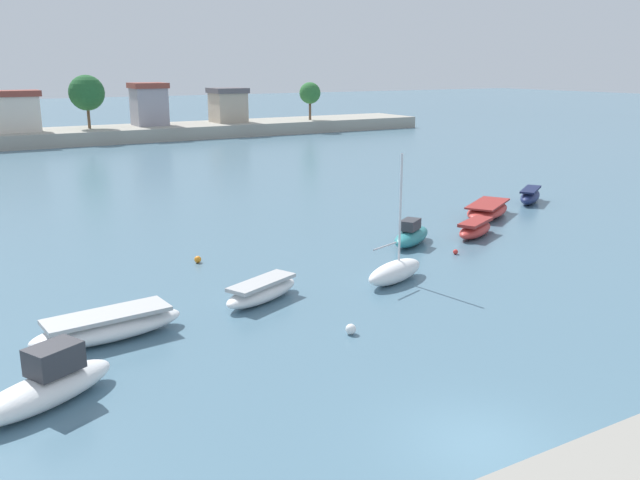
# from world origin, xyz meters

# --- Properties ---
(ground_plane) EXTENTS (400.00, 400.00, 0.00)m
(ground_plane) POSITION_xyz_m (0.00, 0.00, 0.00)
(ground_plane) COLOR slate
(moored_boat_1) EXTENTS (4.74, 3.33, 1.72)m
(moored_boat_1) POSITION_xyz_m (-9.32, 7.84, 0.60)
(moored_boat_1) COLOR white
(moored_boat_1) RESTS_ON ground
(moored_boat_2) EXTENTS (5.58, 2.29, 0.99)m
(moored_boat_2) POSITION_xyz_m (-6.63, 11.82, 0.48)
(moored_boat_2) COLOR white
(moored_boat_2) RESTS_ON ground
(moored_boat_3) EXTENTS (4.22, 2.81, 0.90)m
(moored_boat_3) POSITION_xyz_m (-0.17, 12.68, 0.43)
(moored_boat_3) COLOR white
(moored_boat_3) RESTS_ON ground
(moored_boat_4) EXTENTS (3.88, 2.31, 5.80)m
(moored_boat_4) POSITION_xyz_m (6.10, 11.95, 0.52)
(moored_boat_4) COLOR white
(moored_boat_4) RESTS_ON ground
(moored_boat_5) EXTENTS (3.93, 3.10, 1.46)m
(moored_boat_5) POSITION_xyz_m (10.74, 16.76, 0.54)
(moored_boat_5) COLOR teal
(moored_boat_5) RESTS_ON ground
(moored_boat_6) EXTENTS (3.79, 2.67, 0.94)m
(moored_boat_6) POSITION_xyz_m (15.00, 16.36, 0.45)
(moored_boat_6) COLOR #C63833
(moored_boat_6) RESTS_ON ground
(moored_boat_7) EXTENTS (5.77, 4.62, 0.91)m
(moored_boat_7) POSITION_xyz_m (19.31, 19.86, 0.44)
(moored_boat_7) COLOR #C63833
(moored_boat_7) RESTS_ON ground
(moored_boat_8) EXTENTS (3.99, 3.18, 1.03)m
(moored_boat_8) POSITION_xyz_m (25.11, 21.66, 0.50)
(moored_boat_8) COLOR navy
(moored_boat_8) RESTS_ON ground
(mooring_buoy_0) EXTENTS (0.26, 0.26, 0.26)m
(mooring_buoy_0) POSITION_xyz_m (11.56, 14.09, 0.13)
(mooring_buoy_0) COLOR red
(mooring_buoy_0) RESTS_ON ground
(mooring_buoy_1) EXTENTS (0.39, 0.39, 0.39)m
(mooring_buoy_1) POSITION_xyz_m (1.10, 7.85, 0.20)
(mooring_buoy_1) COLOR white
(mooring_buoy_1) RESTS_ON ground
(mooring_buoy_2) EXTENTS (0.34, 0.34, 0.34)m
(mooring_buoy_2) POSITION_xyz_m (-0.52, 19.34, 0.17)
(mooring_buoy_2) COLOR orange
(mooring_buoy_2) RESTS_ON ground
(distant_shoreline) EXTENTS (109.15, 9.77, 8.31)m
(distant_shoreline) POSITION_xyz_m (0.70, 77.39, 1.79)
(distant_shoreline) COLOR #9E998C
(distant_shoreline) RESTS_ON ground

